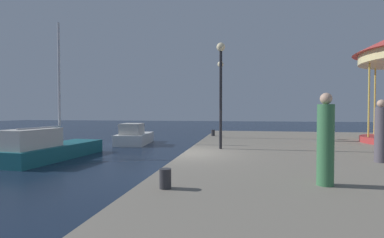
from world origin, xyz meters
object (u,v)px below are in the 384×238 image
at_px(lamp_post_near_edge, 221,77).
at_px(bollard_center, 165,179).
at_px(motorboat_white, 134,136).
at_px(person_mid_promenade, 326,142).
at_px(bollard_south, 213,133).
at_px(lamp_post_mid_promenade, 220,86).
at_px(person_far_corner, 323,123).
at_px(sailboat_teal, 49,148).
at_px(person_by_the_water, 381,133).

bearing_deg(lamp_post_near_edge, bollard_center, -96.10).
relative_size(lamp_post_near_edge, bollard_center, 11.08).
height_order(motorboat_white, person_mid_promenade, person_mid_promenade).
bearing_deg(bollard_south, lamp_post_mid_promenade, -64.63).
xyz_separation_m(lamp_post_near_edge, person_far_corner, (5.15, 4.13, -2.08)).
distance_m(motorboat_white, bollard_center, 14.90).
relative_size(motorboat_white, bollard_center, 10.61).
xyz_separation_m(sailboat_teal, lamp_post_mid_promenade, (8.04, 4.54, 3.30)).
bearing_deg(lamp_post_mid_promenade, person_far_corner, -8.33).
distance_m(bollard_south, person_by_the_water, 10.30).
bearing_deg(bollard_center, lamp_post_near_edge, 83.90).
relative_size(lamp_post_near_edge, person_by_the_water, 2.30).
xyz_separation_m(lamp_post_mid_promenade, bollard_center, (-0.28, -11.10, -2.90)).
bearing_deg(person_mid_promenade, motorboat_white, 126.53).
bearing_deg(motorboat_white, lamp_post_mid_promenade, -20.79).
bearing_deg(lamp_post_mid_promenade, person_mid_promenade, -73.86).
bearing_deg(motorboat_white, person_by_the_water, -38.88).
relative_size(lamp_post_near_edge, bollard_south, 11.08).
bearing_deg(person_far_corner, sailboat_teal, -164.64).
xyz_separation_m(lamp_post_near_edge, bollard_south, (-0.94, 6.12, -2.82)).
xyz_separation_m(bollard_south, person_far_corner, (6.09, -1.99, 0.73)).
bearing_deg(person_far_corner, lamp_post_mid_promenade, 171.67).
relative_size(lamp_post_mid_promenade, person_mid_promenade, 2.35).
bearing_deg(lamp_post_mid_promenade, lamp_post_near_edge, -85.62).
relative_size(lamp_post_near_edge, person_mid_promenade, 2.27).
bearing_deg(bollard_south, person_far_corner, -18.13).
bearing_deg(bollard_center, person_by_the_water, 34.60).
height_order(person_far_corner, person_by_the_water, person_far_corner).
height_order(bollard_south, person_far_corner, person_far_corner).
relative_size(motorboat_white, person_by_the_water, 2.20).
bearing_deg(lamp_post_mid_promenade, motorboat_white, 159.21).
relative_size(sailboat_teal, lamp_post_near_edge, 1.56).
height_order(sailboat_teal, person_mid_promenade, sailboat_teal).
height_order(lamp_post_near_edge, person_far_corner, lamp_post_near_edge).
distance_m(bollard_south, person_mid_promenade, 12.02).
bearing_deg(motorboat_white, person_mid_promenade, -53.47).
distance_m(lamp_post_near_edge, lamp_post_mid_promenade, 4.95).
bearing_deg(lamp_post_mid_promenade, bollard_center, -91.45).
relative_size(bollard_center, person_mid_promenade, 0.21).
relative_size(lamp_post_mid_promenade, person_far_corner, 2.31).
distance_m(lamp_post_near_edge, person_by_the_water, 5.92).
height_order(lamp_post_near_edge, bollard_center, lamp_post_near_edge).
relative_size(sailboat_teal, person_far_corner, 3.49).
bearing_deg(person_by_the_water, person_mid_promenade, -128.34).
height_order(lamp_post_near_edge, person_mid_promenade, lamp_post_near_edge).
height_order(lamp_post_mid_promenade, person_mid_promenade, lamp_post_mid_promenade).
bearing_deg(lamp_post_near_edge, person_mid_promenade, -64.06).
distance_m(lamp_post_near_edge, bollard_center, 6.81).
distance_m(lamp_post_mid_promenade, person_mid_promenade, 10.92).
xyz_separation_m(motorboat_white, lamp_post_mid_promenade, (6.45, -2.45, 3.33)).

